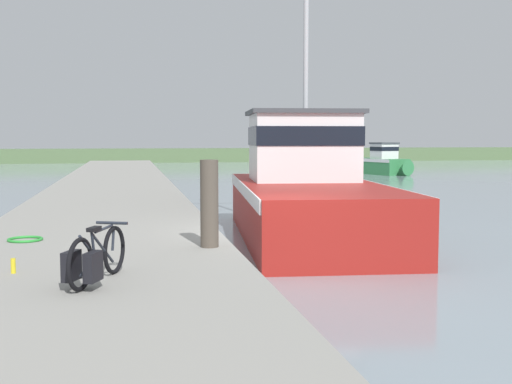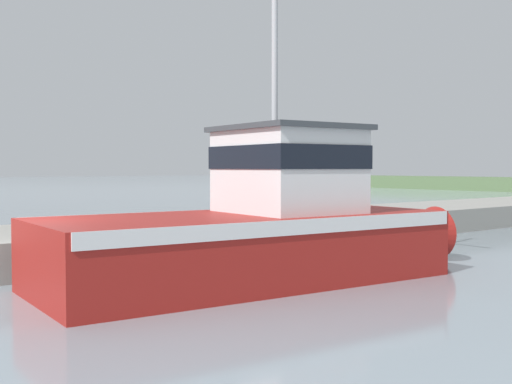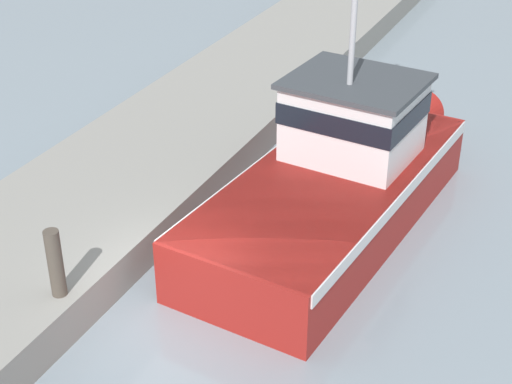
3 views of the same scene
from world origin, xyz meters
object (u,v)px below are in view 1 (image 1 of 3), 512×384
(mooring_post, at_px, (209,204))
(boat_blue_far, at_px, (381,162))
(bicycle_touring, at_px, (93,259))
(water_bottle_by_bike, at_px, (13,266))
(fishing_boat_main, at_px, (307,192))

(mooring_post, bearing_deg, boat_blue_far, 63.44)
(boat_blue_far, height_order, bicycle_touring, boat_blue_far)
(mooring_post, height_order, water_bottle_by_bike, mooring_post)
(fishing_boat_main, height_order, mooring_post, fishing_boat_main)
(mooring_post, relative_size, water_bottle_by_bike, 7.11)
(fishing_boat_main, relative_size, bicycle_touring, 7.09)
(fishing_boat_main, xyz_separation_m, water_bottle_by_bike, (-6.37, -7.96, -0.24))
(fishing_boat_main, height_order, boat_blue_far, fishing_boat_main)
(fishing_boat_main, distance_m, water_bottle_by_bike, 10.20)
(bicycle_touring, distance_m, water_bottle_by_bike, 1.44)
(bicycle_touring, bearing_deg, mooring_post, 76.53)
(fishing_boat_main, relative_size, water_bottle_by_bike, 53.45)
(bicycle_touring, distance_m, mooring_post, 3.06)
(boat_blue_far, distance_m, mooring_post, 38.61)
(boat_blue_far, relative_size, bicycle_touring, 3.69)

